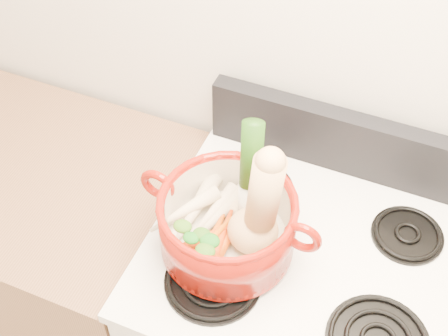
% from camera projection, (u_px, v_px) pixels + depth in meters
% --- Properties ---
extents(wall_back, '(3.50, 0.02, 2.60)m').
position_uv_depth(wall_back, '(376.00, 51.00, 1.42)').
color(wall_back, silver).
rests_on(wall_back, floor).
extents(cooktop, '(0.78, 0.67, 0.03)m').
position_uv_depth(cooktop, '(313.00, 259.00, 1.48)').
color(cooktop, white).
rests_on(cooktop, stove_body).
extents(control_backsplash, '(0.76, 0.05, 0.18)m').
position_uv_depth(control_backsplash, '(353.00, 144.00, 1.58)').
color(control_backsplash, black).
rests_on(control_backsplash, cooktop).
extents(burner_front_left, '(0.22, 0.22, 0.02)m').
position_uv_depth(burner_front_left, '(213.00, 280.00, 1.41)').
color(burner_front_left, black).
rests_on(burner_front_left, cooktop).
extents(burner_back_left, '(0.17, 0.17, 0.02)m').
position_uv_depth(burner_back_left, '(260.00, 187.00, 1.60)').
color(burner_back_left, black).
rests_on(burner_back_left, cooktop).
extents(burner_back_right, '(0.17, 0.17, 0.02)m').
position_uv_depth(burner_back_right, '(408.00, 234.00, 1.50)').
color(burner_back_right, black).
rests_on(burner_back_right, cooktop).
extents(dutch_oven, '(0.32, 0.32, 0.15)m').
position_uv_depth(dutch_oven, '(227.00, 224.00, 1.41)').
color(dutch_oven, maroon).
rests_on(dutch_oven, burner_front_left).
extents(pot_handle_left, '(0.09, 0.02, 0.09)m').
position_uv_depth(pot_handle_left, '(158.00, 184.00, 1.42)').
color(pot_handle_left, maroon).
rests_on(pot_handle_left, dutch_oven).
extents(pot_handle_right, '(0.09, 0.02, 0.09)m').
position_uv_depth(pot_handle_right, '(303.00, 237.00, 1.32)').
color(pot_handle_right, maroon).
rests_on(pot_handle_right, dutch_oven).
extents(squash, '(0.17, 0.16, 0.30)m').
position_uv_depth(squash, '(254.00, 204.00, 1.32)').
color(squash, '#E3A574').
rests_on(squash, dutch_oven).
extents(leek, '(0.07, 0.10, 0.32)m').
position_uv_depth(leek, '(249.00, 178.00, 1.36)').
color(leek, silver).
rests_on(leek, dutch_oven).
extents(ginger, '(0.09, 0.07, 0.05)m').
position_uv_depth(ginger, '(238.00, 208.00, 1.47)').
color(ginger, tan).
rests_on(ginger, dutch_oven).
extents(parsnip_0, '(0.13, 0.25, 0.07)m').
position_uv_depth(parsnip_0, '(216.00, 217.00, 1.45)').
color(parsnip_0, beige).
rests_on(parsnip_0, dutch_oven).
extents(parsnip_1, '(0.06, 0.22, 0.06)m').
position_uv_depth(parsnip_1, '(194.00, 211.00, 1.45)').
color(parsnip_1, beige).
rests_on(parsnip_1, dutch_oven).
extents(parsnip_2, '(0.08, 0.18, 0.05)m').
position_uv_depth(parsnip_2, '(212.00, 212.00, 1.45)').
color(parsnip_2, beige).
rests_on(parsnip_2, dutch_oven).
extents(parsnip_3, '(0.14, 0.17, 0.06)m').
position_uv_depth(parsnip_3, '(184.00, 210.00, 1.44)').
color(parsnip_3, '#F1E0C4').
rests_on(parsnip_3, dutch_oven).
extents(carrot_0, '(0.04, 0.18, 0.05)m').
position_uv_depth(carrot_0, '(228.00, 238.00, 1.41)').
color(carrot_0, '#C24809').
rests_on(carrot_0, dutch_oven).
extents(carrot_1, '(0.04, 0.15, 0.04)m').
position_uv_depth(carrot_1, '(214.00, 235.00, 1.42)').
color(carrot_1, '#C45A09').
rests_on(carrot_1, dutch_oven).
extents(carrot_2, '(0.05, 0.18, 0.05)m').
position_uv_depth(carrot_2, '(219.00, 243.00, 1.39)').
color(carrot_2, '#D1430A').
rests_on(carrot_2, dutch_oven).
extents(carrot_3, '(0.11, 0.13, 0.04)m').
position_uv_depth(carrot_3, '(211.00, 236.00, 1.40)').
color(carrot_3, red).
rests_on(carrot_3, dutch_oven).
extents(carrot_4, '(0.06, 0.14, 0.04)m').
position_uv_depth(carrot_4, '(213.00, 238.00, 1.39)').
color(carrot_4, '#C65709').
rests_on(carrot_4, dutch_oven).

